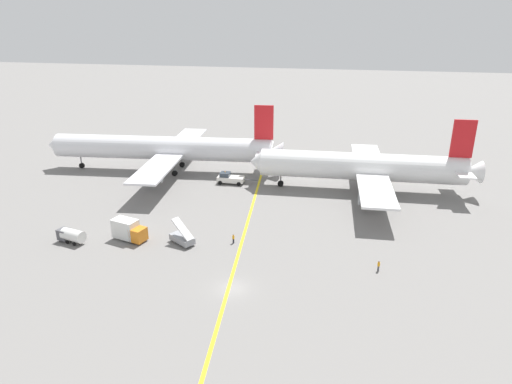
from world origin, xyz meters
TOP-DOWN VIEW (x-y plane):
  - ground_plane at (0.00, 0.00)m, footprint 600.00×600.00m
  - taxiway_stripe at (-1.71, 10.00)m, footprint 14.29×119.26m
  - airliner_at_gate_left at (-29.37, 45.81)m, footprint 57.84×47.11m
  - airliner_being_pushed at (17.00, 42.32)m, footprint 48.02×42.02m
  - pushback_tug at (-11.75, 40.69)m, footprint 9.14×3.04m
  - gse_catering_truck_tall at (-20.63, 10.31)m, footprint 6.25×3.78m
  - gse_stair_truck_yellow at (-11.54, 10.97)m, footprint 4.88×4.07m
  - gse_fuel_bowser_stubby at (-29.50, 7.32)m, footprint 5.20×2.93m
  - ground_crew_wing_walker_right at (19.60, 9.00)m, footprint 0.36×0.36m
  - ground_crew_ramp_agent_by_cones at (-3.37, 12.88)m, footprint 0.36×0.36m

SIDE VIEW (x-z plane):
  - ground_plane at x=0.00m, z-range 0.00..0.00m
  - taxiway_stripe at x=-1.71m, z-range 0.00..0.01m
  - ground_crew_ramp_agent_by_cones at x=-3.37m, z-range 0.02..1.59m
  - ground_crew_wing_walker_right at x=19.60m, z-range 0.03..1.67m
  - gse_stair_truck_yellow at x=-11.54m, z-range -1.00..3.05m
  - pushback_tug at x=-11.75m, z-range -0.22..2.58m
  - gse_fuel_bowser_stubby at x=-29.50m, z-range 0.13..2.53m
  - gse_catering_truck_tall at x=-20.63m, z-range 0.01..3.51m
  - airliner_being_pushed at x=17.00m, z-range -2.69..13.33m
  - airliner_at_gate_left at x=-29.37m, z-range -2.54..13.86m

